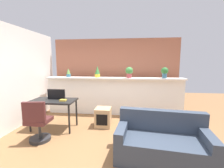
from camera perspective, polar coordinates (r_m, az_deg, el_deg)
ground_plane at (r=3.25m, az=-3.37°, el=-23.06°), size 12.00×12.00×0.00m
divider_wall at (r=4.88m, az=0.60°, el=-4.83°), size 4.34×0.16×1.17m
plant_shelf at (r=4.74m, az=0.56°, el=2.21°), size 4.34×0.39×0.04m
brick_wall_behind at (r=5.37m, az=1.27°, el=3.51°), size 4.34×0.10×2.50m
side_wall_left at (r=4.29m, az=-36.19°, el=1.47°), size 0.12×4.40×2.60m
potted_plant_0 at (r=5.14m, az=-16.21°, el=4.10°), size 0.14×0.14×0.29m
potted_plant_1 at (r=4.83m, az=-5.56°, el=4.65°), size 0.17×0.17×0.37m
potted_plant_2 at (r=4.67m, az=6.53°, el=4.65°), size 0.23×0.23×0.34m
potted_plant_3 at (r=4.79m, az=19.33°, el=4.35°), size 0.21×0.21×0.33m
desk at (r=4.10m, az=-21.30°, el=-6.80°), size 1.10×0.60×0.75m
tv_monitor at (r=4.10m, az=-20.38°, el=-3.67°), size 0.46×0.04×0.26m
office_chair at (r=3.63m, az=-26.25°, el=-13.57°), size 0.47×0.48×0.91m
side_cube_shelf at (r=4.07m, az=-3.38°, el=-12.47°), size 0.40×0.41×0.50m
book_on_desk at (r=3.89m, az=-18.07°, el=-5.87°), size 0.15×0.12×0.04m
couch at (r=2.96m, az=18.32°, el=-20.42°), size 1.63×0.93×0.80m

